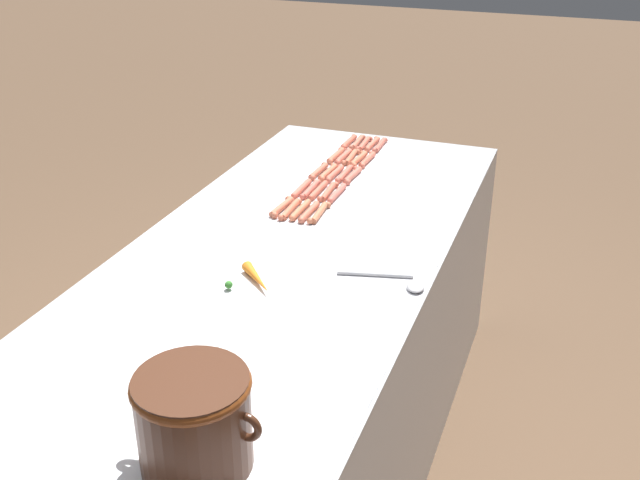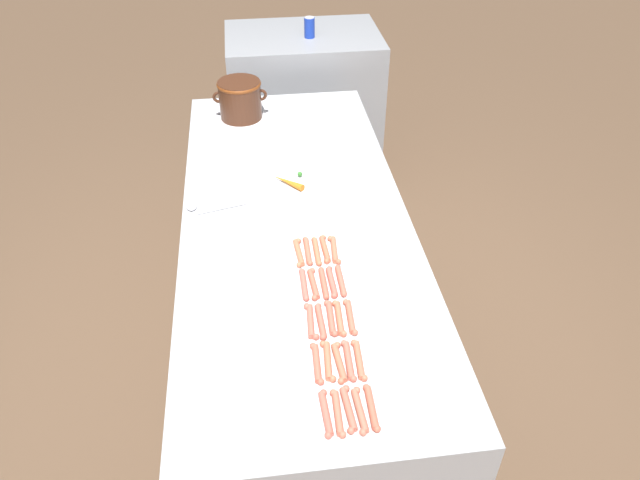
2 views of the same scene
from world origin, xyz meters
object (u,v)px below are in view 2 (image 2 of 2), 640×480
at_px(hot_dog_0, 326,413).
at_px(hot_dog_4, 299,253).
at_px(back_cabinet, 304,110).
at_px(hot_dog_18, 332,282).
at_px(hot_dog_11, 339,362).
at_px(hot_dog_20, 372,408).
at_px(hot_dog_5, 338,413).
at_px(hot_dog_7, 321,321).
at_px(hot_dog_2, 311,321).
at_px(soda_can, 309,27).
at_px(hot_dog_21, 359,360).
at_px(carrot, 289,181).
at_px(hot_dog_22, 350,317).
at_px(hot_dog_10, 348,409).
at_px(hot_dog_9, 308,251).
at_px(hot_dog_15, 360,411).
at_px(hot_dog_16, 349,361).
at_px(hot_dog_3, 304,284).
at_px(hot_dog_6, 328,361).
at_px(hot_dog_17, 339,318).
at_px(hot_dog_13, 324,283).
at_px(hot_dog_19, 325,249).
at_px(hot_dog_8, 313,284).
at_px(hot_dog_12, 331,318).
at_px(hot_dog_24, 334,250).
at_px(hot_dog_14, 317,251).
at_px(hot_dog_23, 341,280).
at_px(serving_spoon, 201,207).
at_px(hot_dog_1, 317,363).
at_px(bean_pot, 240,98).

xyz_separation_m(hot_dog_0, hot_dog_4, (-0.00, 0.75, 0.00)).
distance_m(back_cabinet, hot_dog_18, 2.22).
distance_m(hot_dog_11, hot_dog_20, 0.19).
xyz_separation_m(hot_dog_5, hot_dog_7, (-0.00, 0.37, 0.00)).
xyz_separation_m(hot_dog_2, soda_can, (0.26, 2.30, 0.21)).
distance_m(hot_dog_4, hot_dog_20, 0.76).
bearing_deg(hot_dog_21, carrot, 97.06).
height_order(hot_dog_22, soda_can, soda_can).
height_order(hot_dog_21, soda_can, soda_can).
height_order(hot_dog_21, carrot, carrot).
height_order(hot_dog_10, hot_dog_11, same).
bearing_deg(hot_dog_18, hot_dog_9, 109.79).
relative_size(hot_dog_15, hot_dog_16, 1.00).
distance_m(hot_dog_3, hot_dog_16, 0.39).
relative_size(hot_dog_2, hot_dog_6, 1.00).
height_order(hot_dog_20, hot_dog_22, same).
height_order(hot_dog_17, hot_dog_20, same).
bearing_deg(hot_dog_17, hot_dog_18, 89.69).
distance_m(hot_dog_10, hot_dog_17, 0.37).
distance_m(hot_dog_18, soda_can, 2.13).
bearing_deg(hot_dog_4, hot_dog_13, -68.58).
height_order(hot_dog_3, hot_dog_4, same).
distance_m(hot_dog_6, hot_dog_16, 0.07).
bearing_deg(hot_dog_21, hot_dog_17, 100.15).
bearing_deg(hot_dog_19, hot_dog_16, -90.05).
relative_size(hot_dog_3, hot_dog_5, 1.00).
xyz_separation_m(hot_dog_3, hot_dog_19, (0.10, 0.19, 0.00)).
height_order(hot_dog_2, hot_dog_8, same).
bearing_deg(hot_dog_10, hot_dog_5, -163.32).
height_order(hot_dog_17, hot_dog_18, same).
xyz_separation_m(hot_dog_12, carrot, (-0.07, 0.87, 0.00)).
bearing_deg(hot_dog_24, hot_dog_15, -92.64).
relative_size(hot_dog_8, hot_dog_20, 1.00).
bearing_deg(hot_dog_9, back_cabinet, 84.37).
height_order(hot_dog_14, hot_dog_15, same).
bearing_deg(hot_dog_5, hot_dog_23, 80.21).
height_order(hot_dog_21, hot_dog_24, same).
height_order(hot_dog_2, hot_dog_10, same).
relative_size(hot_dog_15, hot_dog_22, 1.00).
distance_m(hot_dog_4, hot_dog_18, 0.21).
bearing_deg(hot_dog_21, hot_dog_18, 95.03).
bearing_deg(hot_dog_23, hot_dog_20, -89.61).
relative_size(hot_dog_16, hot_dog_22, 1.00).
xyz_separation_m(hot_dog_4, serving_spoon, (-0.39, 0.36, -0.00)).
bearing_deg(serving_spoon, hot_dog_11, -63.70).
xyz_separation_m(hot_dog_1, hot_dog_21, (0.14, -0.00, 0.00)).
bearing_deg(hot_dog_11, hot_dog_2, 109.97).
relative_size(hot_dog_12, bean_pot, 0.59).
relative_size(hot_dog_22, bean_pot, 0.59).
bearing_deg(hot_dog_7, hot_dog_17, 5.64).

